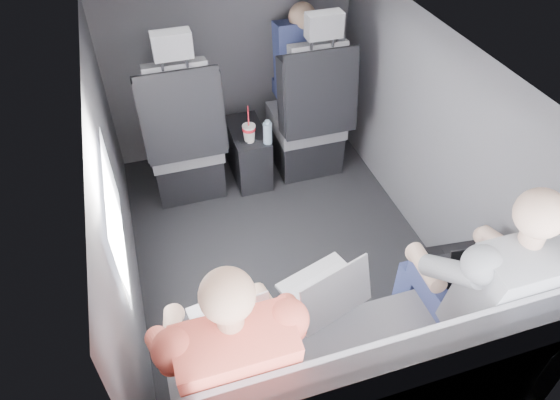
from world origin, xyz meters
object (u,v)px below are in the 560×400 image
object	(u,v)px
water_bottle	(268,133)
passenger_rear_left	(230,357)
passenger_rear_right	(483,285)
passenger_front_right	(301,62)
center_console	(248,153)
soda_cup	(249,132)
laptop_black	(465,262)
laptop_silver	(327,289)
front_seat_left	(185,144)
rear_bench	(359,381)
laptop_white	(231,320)
front_seat_right	(309,122)

from	to	relation	value
water_bottle	passenger_rear_left	xyz separation A→B (m)	(-0.64, -1.66, 0.15)
passenger_rear_right	passenger_front_right	distance (m)	2.07
center_console	passenger_front_right	size ratio (longest dim) A/B	0.65
passenger_rear_right	passenger_front_right	size ratio (longest dim) A/B	1.72
center_console	passenger_front_right	xyz separation A→B (m)	(0.47, 0.22, 0.54)
center_console	soda_cup	xyz separation A→B (m)	(-0.02, -0.13, 0.27)
center_console	laptop_black	size ratio (longest dim) A/B	1.53
laptop_silver	laptop_black	size ratio (longest dim) A/B	1.30
center_console	soda_cup	world-z (taller)	soda_cup
front_seat_left	laptop_silver	bearing A→B (deg)	-76.39
passenger_rear_right	passenger_front_right	xyz separation A→B (m)	(-0.13, 2.07, 0.10)
center_console	passenger_front_right	world-z (taller)	passenger_front_right
water_bottle	passenger_rear_left	distance (m)	1.78
rear_bench	laptop_white	world-z (taller)	rear_bench
laptop_black	passenger_rear_right	size ratio (longest dim) A/B	0.25
water_bottle	laptop_silver	bearing A→B (deg)	-96.13
center_console	passenger_rear_left	xyz separation A→B (m)	(-0.54, -1.85, 0.43)
laptop_white	passenger_front_right	xyz separation A→B (m)	(0.97, 1.90, 0.11)
laptop_black	passenger_rear_left	world-z (taller)	passenger_rear_left
center_console	passenger_rear_left	world-z (taller)	passenger_rear_left
center_console	laptop_black	world-z (taller)	laptop_black
front_seat_right	passenger_rear_right	size ratio (longest dim) A/B	1.00
soda_cup	laptop_silver	bearing A→B (deg)	-91.59
front_seat_right	passenger_rear_left	distance (m)	2.07
water_bottle	laptop_silver	distance (m)	1.48
front_seat_right	passenger_rear_left	xyz separation A→B (m)	(-0.99, -1.81, 0.23)
passenger_front_right	front_seat_right	bearing A→B (deg)	-94.86
front_seat_right	passenger_rear_right	xyz separation A→B (m)	(0.15, -1.81, 0.24)
rear_bench	laptop_white	distance (m)	0.65
passenger_front_right	soda_cup	bearing A→B (deg)	-144.25
passenger_rear_left	passenger_front_right	world-z (taller)	passenger_rear_left
passenger_rear_right	laptop_black	bearing A→B (deg)	85.21
rear_bench	soda_cup	world-z (taller)	rear_bench
front_seat_right	passenger_front_right	size ratio (longest dim) A/B	1.72
front_seat_right	passenger_front_right	xyz separation A→B (m)	(0.02, 0.26, 0.34)
soda_cup	water_bottle	distance (m)	0.13
soda_cup	front_seat_left	bearing A→B (deg)	167.68
laptop_black	front_seat_right	bearing A→B (deg)	95.52
soda_cup	laptop_white	size ratio (longest dim) A/B	0.80
soda_cup	water_bottle	xyz separation A→B (m)	(0.12, -0.06, 0.01)
soda_cup	laptop_silver	xyz separation A→B (m)	(-0.04, -1.52, 0.16)
laptop_black	water_bottle	bearing A→B (deg)	108.78
rear_bench	passenger_front_right	distance (m)	2.25
center_console	rear_bench	xyz separation A→B (m)	(-0.00, -1.94, 0.11)
front_seat_right	soda_cup	xyz separation A→B (m)	(-0.47, -0.09, 0.07)
laptop_silver	passenger_rear_right	distance (m)	0.69
passenger_rear_right	front_seat_left	bearing A→B (deg)	120.09
front_seat_right	center_console	xyz separation A→B (m)	(-0.45, 0.04, -0.20)
front_seat_right	front_seat_left	bearing A→B (deg)	180.00
front_seat_right	laptop_white	size ratio (longest dim) A/B	3.67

